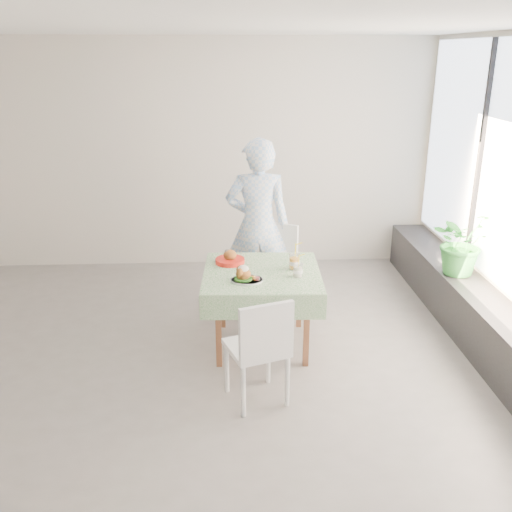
{
  "coord_description": "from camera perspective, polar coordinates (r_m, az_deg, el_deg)",
  "views": [
    {
      "loc": [
        0.46,
        -4.57,
        2.62
      ],
      "look_at": [
        0.71,
        0.26,
        0.88
      ],
      "focal_mm": 40.0,
      "sensor_mm": 36.0,
      "label": 1
    }
  ],
  "objects": [
    {
      "name": "second_dish",
      "position": [
        5.35,
        -2.62,
        -0.32
      ],
      "size": [
        0.27,
        0.27,
        0.13
      ],
      "color": "red",
      "rests_on": "cafe_table"
    },
    {
      "name": "potted_plant",
      "position": [
        6.03,
        19.87,
        1.33
      ],
      "size": [
        0.77,
        0.73,
        0.66
      ],
      "primitive_type": "imported",
      "rotation": [
        0.0,
        0.0,
        0.48
      ],
      "color": "#277736",
      "rests_on": "window_ledge"
    },
    {
      "name": "chair_far",
      "position": [
        6.04,
        1.57,
        -2.94
      ],
      "size": [
        0.58,
        0.58,
        0.92
      ],
      "color": "white",
      "rests_on": "ground"
    },
    {
      "name": "juice_cup_lemonade",
      "position": [
        5.03,
        4.22,
        -1.46
      ],
      "size": [
        0.09,
        0.09,
        0.24
      ],
      "color": "white",
      "rests_on": "cafe_table"
    },
    {
      "name": "ceiling",
      "position": [
        4.6,
        -9.38,
        21.83
      ],
      "size": [
        6.0,
        6.0,
        0.0
      ],
      "primitive_type": "plane",
      "rotation": [
        3.14,
        0.0,
        0.0
      ],
      "color": "white",
      "rests_on": "ground"
    },
    {
      "name": "chair_near",
      "position": [
        4.54,
        0.13,
        -11.22
      ],
      "size": [
        0.54,
        0.54,
        0.9
      ],
      "color": "white",
      "rests_on": "ground"
    },
    {
      "name": "window_ledge",
      "position": [
        5.66,
        21.94,
        -6.49
      ],
      "size": [
        0.4,
        4.8,
        0.5
      ],
      "primitive_type": "cube",
      "color": "black",
      "rests_on": "ground"
    },
    {
      "name": "cafe_table",
      "position": [
        5.26,
        0.57,
        -4.43
      ],
      "size": [
        1.08,
        1.08,
        0.74
      ],
      "color": "brown",
      "rests_on": "ground"
    },
    {
      "name": "floor",
      "position": [
        5.29,
        -7.68,
        -10.07
      ],
      "size": [
        6.0,
        6.0,
        0.0
      ],
      "primitive_type": "plane",
      "color": "slate",
      "rests_on": "ground"
    },
    {
      "name": "wall_back",
      "position": [
        7.19,
        -6.71,
        9.9
      ],
      "size": [
        6.0,
        0.02,
        2.8
      ],
      "primitive_type": "cube",
      "color": "beige",
      "rests_on": "ground"
    },
    {
      "name": "wall_front",
      "position": [
        2.45,
        -13.58,
        -10.64
      ],
      "size": [
        6.0,
        0.02,
        2.8
      ],
      "primitive_type": "cube",
      "color": "beige",
      "rests_on": "ground"
    },
    {
      "name": "juice_cup_orange",
      "position": [
        5.2,
        3.86,
        -0.58
      ],
      "size": [
        0.1,
        0.1,
        0.29
      ],
      "color": "white",
      "rests_on": "cafe_table"
    },
    {
      "name": "diner",
      "position": [
        5.93,
        0.18,
        3.07
      ],
      "size": [
        0.67,
        0.45,
        1.82
      ],
      "primitive_type": "imported",
      "rotation": [
        0.0,
        0.0,
        3.12
      ],
      "color": "#96C0F0",
      "rests_on": "ground"
    },
    {
      "name": "main_dish",
      "position": [
        4.92,
        -1.1,
        -2.0
      ],
      "size": [
        0.28,
        0.28,
        0.15
      ],
      "color": "white",
      "rests_on": "cafe_table"
    }
  ]
}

